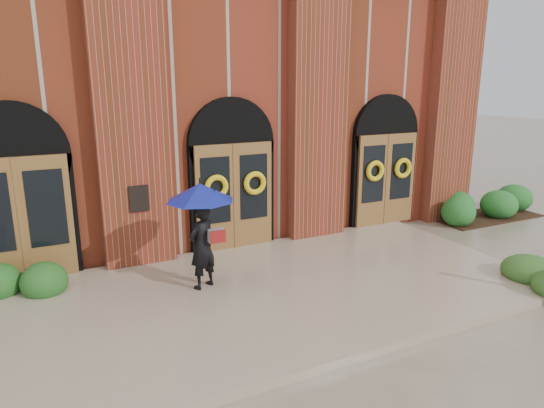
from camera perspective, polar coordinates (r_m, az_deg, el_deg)
ground at (r=9.57m, az=1.95°, el=-10.73°), size 90.00×90.00×0.00m
landing at (r=9.66m, az=1.52°, el=-9.99°), size 10.00×5.30×0.15m
church_building at (r=16.92m, az=-12.54°, el=12.16°), size 16.20×12.53×7.00m
man_with_umbrella at (r=9.18m, az=-8.34°, el=-1.37°), size 1.71×1.71×2.06m
hedge_wall_right at (r=16.04m, az=23.93°, el=-0.07°), size 3.13×1.25×0.80m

